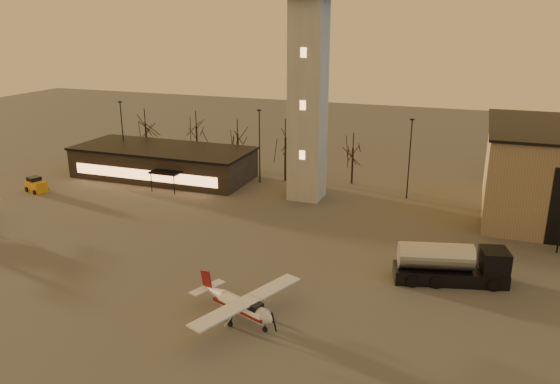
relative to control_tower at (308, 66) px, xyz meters
The scene contains 8 objects.
ground 34.15m from the control_tower, 90.00° to the right, with size 220.00×220.00×0.00m, color #403D3B.
control_tower is the anchor object (origin of this frame).
terminal 26.24m from the control_tower, behind, with size 25.40×12.20×4.30m.
light_poles 10.97m from the control_tower, 63.48° to the left, with size 58.50×12.25×10.14m.
tree_row 19.48m from the control_tower, 146.24° to the left, with size 37.20×9.20×8.80m.
cessna_front 34.02m from the control_tower, 81.24° to the right, with size 8.42×10.21×2.89m.
fuel_truck 29.77m from the control_tower, 43.99° to the right, with size 9.81×4.92×3.50m.
service_cart 38.73m from the control_tower, 163.90° to the right, with size 3.40×2.69×1.92m.
Camera 1 is at (19.49, -32.93, 21.80)m, focal length 35.00 mm.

